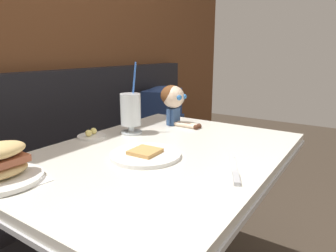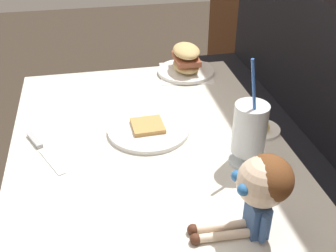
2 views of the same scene
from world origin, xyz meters
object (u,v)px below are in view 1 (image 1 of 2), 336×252
object	(u,v)px
butter_saucer	(91,135)
butter_knife	(235,174)
backpack	(163,113)
milkshake_glass	(131,112)
sandwich_plate	(1,167)
seated_doll	(173,99)
toast_plate	(145,154)

from	to	relation	value
butter_saucer	butter_knife	bearing A→B (deg)	-93.52
butter_knife	backpack	distance (m)	1.33
milkshake_glass	sandwich_plate	bearing A→B (deg)	-177.11
milkshake_glass	backpack	bearing A→B (deg)	24.75
butter_saucer	backpack	bearing A→B (deg)	15.55
butter_saucer	butter_knife	world-z (taller)	butter_saucer
butter_saucer	backpack	xyz separation A→B (m)	(0.91, 0.25, -0.09)
milkshake_glass	backpack	distance (m)	0.86
milkshake_glass	butter_knife	distance (m)	0.60
sandwich_plate	butter_saucer	bearing A→B (deg)	16.12
butter_saucer	seated_doll	distance (m)	0.44
butter_saucer	backpack	distance (m)	0.95
toast_plate	butter_knife	size ratio (longest dim) A/B	1.13
sandwich_plate	backpack	world-z (taller)	sandwich_plate
butter_saucer	butter_knife	distance (m)	0.67
toast_plate	sandwich_plate	xyz separation A→B (m)	(-0.39, 0.21, 0.04)
seated_doll	backpack	xyz separation A→B (m)	(0.52, 0.42, -0.21)
toast_plate	butter_knife	distance (m)	0.32
seated_doll	backpack	size ratio (longest dim) A/B	0.54
butter_knife	sandwich_plate	bearing A→B (deg)	127.56
toast_plate	seated_doll	size ratio (longest dim) A/B	1.14
sandwich_plate	backpack	bearing A→B (deg)	15.74
seated_doll	backpack	bearing A→B (deg)	38.86
sandwich_plate	butter_knife	bearing A→B (deg)	-52.44
toast_plate	seated_doll	distance (m)	0.50
butter_knife	backpack	bearing A→B (deg)	43.93
butter_saucer	butter_knife	xyz separation A→B (m)	(-0.04, -0.66, -0.00)
toast_plate	backpack	distance (m)	1.14
toast_plate	milkshake_glass	world-z (taller)	milkshake_glass
milkshake_glass	butter_saucer	size ratio (longest dim) A/B	2.63
milkshake_glass	backpack	xyz separation A→B (m)	(0.77, 0.35, -0.18)
butter_knife	seated_doll	world-z (taller)	seated_doll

